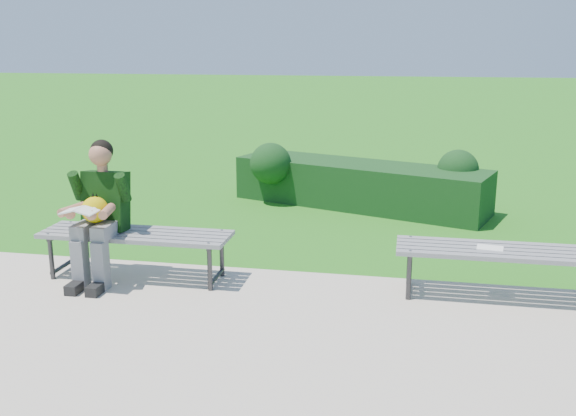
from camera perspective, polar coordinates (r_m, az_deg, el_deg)
ground at (r=6.35m, az=-0.00°, el=-5.78°), size 80.00×80.00×0.00m
walkway at (r=4.78m, az=-4.03°, el=-12.78°), size 30.00×3.50×0.02m
hedge at (r=8.89m, az=6.27°, el=2.32°), size 3.60×1.98×0.86m
bench_left at (r=6.21m, az=-13.36°, el=-2.59°), size 1.80×0.50×0.46m
bench_right at (r=5.87m, az=18.45°, el=-3.97°), size 1.80×0.50×0.46m
seated_boy at (r=6.18m, az=-16.42°, el=-0.00°), size 0.56×0.76×1.31m
paper_sheet at (r=5.84m, az=17.52°, el=-3.40°), size 0.24×0.19×0.01m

